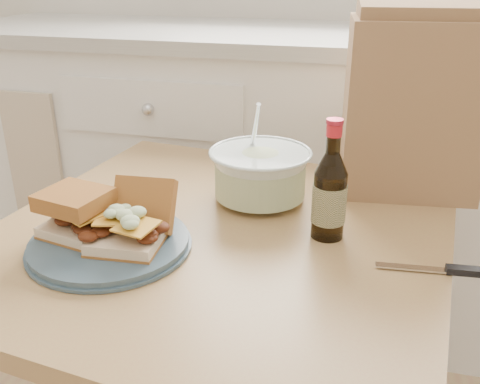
% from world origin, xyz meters
% --- Properties ---
extents(cabinet_run, '(2.50, 0.64, 0.94)m').
position_xyz_m(cabinet_run, '(-0.00, 1.70, 0.47)').
color(cabinet_run, white).
rests_on(cabinet_run, ground).
extents(dining_table, '(0.91, 0.91, 0.68)m').
position_xyz_m(dining_table, '(-0.14, 0.87, 0.58)').
color(dining_table, '#A6874E').
rests_on(dining_table, ground).
extents(plate, '(0.27, 0.27, 0.02)m').
position_xyz_m(plate, '(-0.30, 0.76, 0.69)').
color(plate, '#3C5362').
rests_on(plate, dining_table).
extents(sandwich_left, '(0.13, 0.12, 0.08)m').
position_xyz_m(sandwich_left, '(-0.36, 0.76, 0.74)').
color(sandwich_left, beige).
rests_on(sandwich_left, plate).
extents(sandwich_right, '(0.12, 0.16, 0.10)m').
position_xyz_m(sandwich_right, '(-0.26, 0.77, 0.73)').
color(sandwich_right, beige).
rests_on(sandwich_right, plate).
extents(coleslaw_bowl, '(0.21, 0.21, 0.21)m').
position_xyz_m(coleslaw_bowl, '(-0.09, 1.02, 0.73)').
color(coleslaw_bowl, silver).
rests_on(coleslaw_bowl, dining_table).
extents(beer_bottle, '(0.06, 0.06, 0.22)m').
position_xyz_m(beer_bottle, '(0.06, 0.90, 0.76)').
color(beer_bottle, black).
rests_on(beer_bottle, dining_table).
extents(knife, '(0.18, 0.03, 0.01)m').
position_xyz_m(knife, '(0.27, 0.82, 0.68)').
color(knife, silver).
rests_on(knife, dining_table).
extents(paper_bag, '(0.29, 0.21, 0.36)m').
position_xyz_m(paper_bag, '(0.19, 1.16, 0.86)').
color(paper_bag, '#A67650').
rests_on(paper_bag, dining_table).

